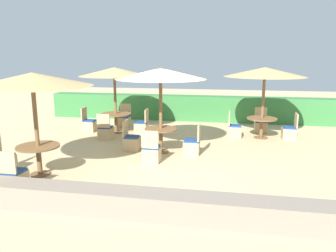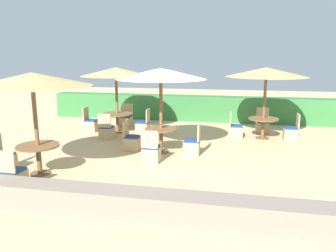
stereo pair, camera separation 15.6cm
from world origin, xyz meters
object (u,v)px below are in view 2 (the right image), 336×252
(round_table_back_right, at_px, (263,123))
(patio_chair_back_right_east, at_px, (291,133))
(parasol_front_left, at_px, (32,80))
(patio_chair_back_right_north, at_px, (262,126))
(patio_chair_back_left_east, at_px, (143,126))
(patio_chair_center_south, at_px, (151,153))
(patio_chair_center_east, at_px, (192,146))
(patio_chair_center_west, at_px, (132,142))
(patio_chair_back_left_north, at_px, (126,120))
(patio_chair_back_left_south, at_px, (107,132))
(parasol_center, at_px, (161,74))
(patio_chair_front_left_west, at_px, (4,161))
(patio_chair_back_right_west, at_px, (236,130))
(round_table_front_left, at_px, (38,152))
(parasol_back_left, at_px, (116,72))
(patio_chair_front_left_south, at_px, (13,178))
(round_table_back_left, at_px, (117,117))
(round_table_center, at_px, (161,134))
(patio_chair_back_left_west, at_px, (91,124))
(parasol_back_right, at_px, (266,72))

(round_table_back_right, bearing_deg, patio_chair_back_right_east, -1.26)
(parasol_front_left, xyz_separation_m, patio_chair_back_right_north, (5.76, 5.76, -2.07))
(patio_chair_back_left_east, height_order, patio_chair_center_south, same)
(patio_chair_back_left_east, xyz_separation_m, patio_chair_center_east, (2.17, -2.32, 0.00))
(patio_chair_center_south, bearing_deg, patio_chair_center_west, 130.65)
(patio_chair_back_left_north, distance_m, patio_chair_back_right_north, 5.46)
(patio_chair_back_left_south, height_order, parasol_center, parasol_center)
(patio_chair_back_left_north, bearing_deg, round_table_back_right, 169.84)
(patio_chair_back_right_north, bearing_deg, patio_chair_back_left_east, 13.31)
(patio_chair_front_left_west, bearing_deg, patio_chair_back_left_east, 153.09)
(patio_chair_back_right_west, bearing_deg, patio_chair_back_right_north, 135.09)
(patio_chair_back_right_north, height_order, parasol_center, parasol_center)
(round_table_front_left, bearing_deg, parasol_back_left, 86.06)
(patio_chair_center_south, bearing_deg, parasol_back_left, 123.75)
(patio_chair_front_left_south, relative_size, patio_chair_center_west, 1.00)
(parasol_front_left, height_order, parasol_center, parasol_center)
(patio_chair_back_left_east, distance_m, patio_chair_back_right_east, 5.33)
(parasol_center, bearing_deg, patio_chair_back_left_north, 123.99)
(round_table_back_left, distance_m, patio_chair_center_west, 2.57)
(patio_chair_back_right_north, distance_m, parasol_center, 5.08)
(round_table_center, relative_size, patio_chair_center_south, 1.05)
(patio_chair_back_left_north, relative_size, patio_chair_back_right_north, 1.00)
(round_table_front_left, height_order, round_table_back_left, round_table_front_left)
(parasol_back_left, xyz_separation_m, patio_chair_back_left_west, (-1.08, -0.04, -2.03))
(patio_chair_back_right_west, height_order, patio_chair_center_east, same)
(patio_chair_back_right_north, bearing_deg, parasol_center, 45.86)
(parasol_front_left, height_order, parasol_back_left, parasol_front_left)
(patio_chair_center_south, bearing_deg, patio_chair_center_east, 42.26)
(patio_chair_center_east, bearing_deg, patio_chair_back_left_north, 43.47)
(round_table_front_left, bearing_deg, patio_chair_center_south, 30.44)
(parasol_back_right, distance_m, patio_chair_back_right_west, 2.27)
(patio_chair_back_left_west, distance_m, patio_chair_back_right_east, 7.42)
(patio_chair_front_left_west, bearing_deg, parasol_front_left, 88.00)
(patio_chair_center_south, bearing_deg, patio_chair_back_right_east, 38.44)
(patio_chair_center_east, bearing_deg, parasol_front_left, 124.25)
(patio_chair_back_left_east, height_order, round_table_center, patio_chair_back_left_east)
(patio_chair_back_left_west, bearing_deg, round_table_back_left, 92.18)
(patio_chair_back_left_south, height_order, parasol_back_right, parasol_back_right)
(patio_chair_front_left_south, xyz_separation_m, patio_chair_back_right_north, (5.80, 6.72, 0.00))
(parasol_back_right, xyz_separation_m, patio_chair_back_right_east, (0.96, -0.02, -2.06))
(patio_chair_back_left_west, relative_size, round_table_center, 0.95)
(patio_chair_back_left_south, distance_m, patio_chair_back_right_north, 5.85)
(parasol_center, xyz_separation_m, patio_chair_center_east, (0.96, -0.05, -2.10))
(patio_chair_back_right_east, relative_size, parasol_center, 0.35)
(patio_chair_back_left_west, xyz_separation_m, patio_chair_back_right_east, (7.42, 0.11, 0.00))
(round_table_back_right, relative_size, patio_chair_back_right_north, 1.13)
(patio_chair_back_right_east, bearing_deg, patio_chair_back_left_north, 81.16)
(parasol_front_left, xyz_separation_m, round_table_front_left, (0.00, 0.00, -1.76))
(patio_chair_back_left_south, bearing_deg, patio_chair_back_right_east, 10.07)
(round_table_back_right, bearing_deg, patio_chair_back_left_east, -178.88)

